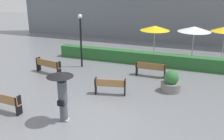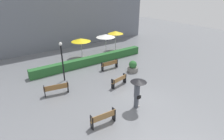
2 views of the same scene
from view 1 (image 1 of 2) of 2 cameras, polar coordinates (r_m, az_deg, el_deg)
ground_plane at (r=11.30m, az=-6.86°, el=-10.66°), size 60.00×60.00×0.00m
bench_mid_center at (r=13.29m, az=-0.40°, el=-3.31°), size 1.64×0.64×0.85m
bench_far_left at (r=16.80m, az=-13.73°, el=1.04°), size 1.88×0.69×0.88m
bench_near_left at (r=12.53m, az=-22.28°, el=-6.26°), size 1.64×0.44×0.88m
bench_back_row at (r=15.97m, az=8.35°, el=0.41°), size 1.84×0.39×0.87m
pedestrian_with_umbrella at (r=10.68m, az=-10.86°, el=-4.09°), size 1.06×1.06×2.16m
planter_pot at (r=14.08m, az=12.66°, el=-2.63°), size 1.03×1.03×1.13m
lamp_post at (r=17.28m, az=-6.80°, el=7.60°), size 0.28×0.28×3.50m
patio_umbrella_yellow at (r=20.17m, az=9.29°, el=8.95°), size 2.21×2.21×2.29m
patio_umbrella_white at (r=19.05m, az=17.43°, el=8.46°), size 2.25×2.25×2.53m
hedge_strip at (r=18.25m, az=7.31°, el=2.53°), size 12.85×0.70×0.85m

